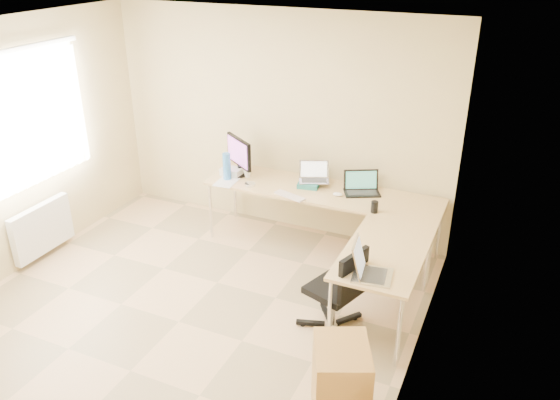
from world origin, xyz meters
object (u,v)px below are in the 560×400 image
at_px(laptop_center, 314,172).
at_px(water_bottle, 227,166).
at_px(office_chair, 334,282).
at_px(desk_main, 321,220).
at_px(desk_fan, 240,157).
at_px(keyboard, 290,196).
at_px(laptop_return, 373,264).
at_px(cabinet, 340,384).
at_px(monitor, 239,156).
at_px(mug, 247,173).
at_px(laptop_black, 363,183).
at_px(desk_return, 382,285).

relative_size(laptop_center, water_bottle, 1.05).
bearing_deg(office_chair, desk_main, 133.61).
bearing_deg(desk_main, desk_fan, 169.93).
distance_m(keyboard, laptop_return, 1.71).
distance_m(desk_main, desk_fan, 1.25).
bearing_deg(cabinet, monitor, 106.83).
relative_size(monitor, cabinet, 0.81).
distance_m(laptop_center, mug, 0.81).
distance_m(laptop_center, laptop_black, 0.56).
xyz_separation_m(desk_main, office_chair, (0.61, -1.34, 0.14)).
bearing_deg(office_chair, laptop_center, 136.55).
xyz_separation_m(laptop_black, laptop_return, (0.56, -1.56, 0.01)).
distance_m(monitor, cabinet, 3.23).
bearing_deg(mug, water_bottle, -139.12).
distance_m(monitor, keyboard, 0.88).
bearing_deg(desk_return, monitor, 153.00).
bearing_deg(cabinet, desk_main, 89.39).
xyz_separation_m(laptop_center, water_bottle, (-0.98, -0.25, -0.00)).
xyz_separation_m(desk_return, mug, (-1.91, 1.00, 0.41)).
bearing_deg(laptop_return, office_chair, 63.99).
xyz_separation_m(mug, laptop_return, (1.91, -1.46, 0.08)).
height_order(water_bottle, cabinet, water_bottle).
xyz_separation_m(desk_main, monitor, (-1.05, 0.03, 0.59)).
bearing_deg(laptop_center, keyboard, -131.63).
relative_size(desk_fan, cabinet, 0.45).
bearing_deg(cabinet, desk_fan, 105.92).
bearing_deg(desk_fan, monitor, -62.00).
distance_m(monitor, laptop_return, 2.53).
xyz_separation_m(desk_main, keyboard, (-0.26, -0.30, 0.37)).
height_order(laptop_black, laptop_return, laptop_return).
bearing_deg(keyboard, monitor, 174.80).
distance_m(desk_main, office_chair, 1.48).
relative_size(water_bottle, office_chair, 0.36).
bearing_deg(office_chair, water_bottle, 164.55).
height_order(laptop_black, cabinet, laptop_black).
bearing_deg(cabinet, laptop_return, 68.71).
bearing_deg(water_bottle, monitor, 71.92).
bearing_deg(cabinet, water_bottle, 110.02).
relative_size(monitor, laptop_black, 1.39).
relative_size(monitor, laptop_return, 1.41).
bearing_deg(desk_return, laptop_black, 116.47).
relative_size(mug, office_chair, 0.10).
bearing_deg(desk_fan, mug, -41.79).
relative_size(desk_fan, laptop_return, 0.79).
height_order(desk_main, laptop_center, laptop_center).
height_order(laptop_center, mug, laptop_center).
xyz_separation_m(mug, desk_fan, (-0.20, 0.20, 0.11)).
relative_size(mug, laptop_return, 0.24).
relative_size(keyboard, mug, 4.00).
bearing_deg(laptop_black, laptop_center, 153.86).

